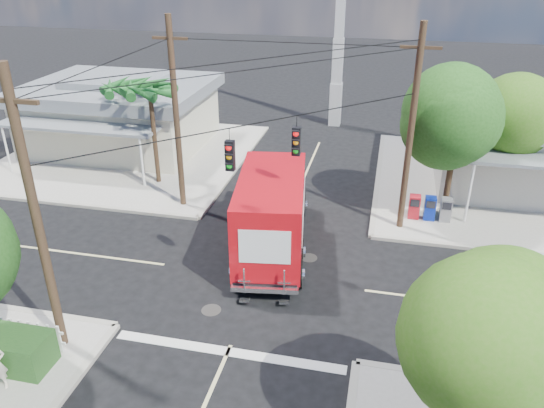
% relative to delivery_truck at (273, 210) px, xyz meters
% --- Properties ---
extents(ground, '(120.00, 120.00, 0.00)m').
position_rel_delivery_truck_xyz_m(ground, '(0.03, -2.26, -1.79)').
color(ground, black).
rests_on(ground, ground).
extents(sidewalk_ne, '(14.12, 14.12, 0.14)m').
position_rel_delivery_truck_xyz_m(sidewalk_ne, '(10.91, 8.62, -1.72)').
color(sidewalk_ne, '#A39E93').
rests_on(sidewalk_ne, ground).
extents(sidewalk_nw, '(14.12, 14.12, 0.14)m').
position_rel_delivery_truck_xyz_m(sidewalk_nw, '(-10.84, 8.62, -1.72)').
color(sidewalk_nw, '#A39E93').
rests_on(sidewalk_nw, ground).
extents(road_markings, '(32.00, 32.00, 0.01)m').
position_rel_delivery_truck_xyz_m(road_markings, '(0.03, -3.73, -1.78)').
color(road_markings, beige).
rests_on(road_markings, ground).
extents(building_nw, '(10.80, 10.20, 4.30)m').
position_rel_delivery_truck_xyz_m(building_nw, '(-11.97, 10.21, 0.43)').
color(building_nw, beige).
rests_on(building_nw, sidewalk_nw).
extents(radio_tower, '(0.80, 0.80, 17.00)m').
position_rel_delivery_truck_xyz_m(radio_tower, '(0.53, 17.74, 3.85)').
color(radio_tower, silver).
rests_on(radio_tower, ground).
extents(tree_ne_front, '(4.21, 4.14, 6.66)m').
position_rel_delivery_truck_xyz_m(tree_ne_front, '(7.24, 4.50, 2.98)').
color(tree_ne_front, '#422D1C').
rests_on(tree_ne_front, sidewalk_ne).
extents(tree_ne_back, '(3.77, 3.66, 5.82)m').
position_rel_delivery_truck_xyz_m(tree_ne_back, '(9.84, 6.70, 2.40)').
color(tree_ne_back, '#422D1C').
rests_on(tree_ne_back, sidewalk_ne).
extents(tree_se, '(3.67, 3.54, 5.62)m').
position_rel_delivery_truck_xyz_m(tree_se, '(7.04, -9.50, 2.25)').
color(tree_se, '#422D1C').
rests_on(tree_se, sidewalk_se).
extents(palm_nw_front, '(3.01, 3.08, 5.59)m').
position_rel_delivery_truck_xyz_m(palm_nw_front, '(-7.47, 5.24, 3.25)').
color(palm_nw_front, '#422D1C').
rests_on(palm_nw_front, sidewalk_nw).
extents(palm_nw_back, '(3.01, 3.08, 5.19)m').
position_rel_delivery_truck_xyz_m(palm_nw_back, '(-9.47, 6.74, 2.88)').
color(palm_nw_back, '#422D1C').
rests_on(palm_nw_back, sidewalk_nw).
extents(utility_poles, '(12.00, 10.68, 9.00)m').
position_rel_delivery_truck_xyz_m(utility_poles, '(-1.55, -0.65, 2.89)').
color(utility_poles, '#473321').
rests_on(utility_poles, ground).
extents(vending_boxes, '(1.90, 0.50, 1.10)m').
position_rel_delivery_truck_xyz_m(vending_boxes, '(6.53, 3.94, -1.10)').
color(vending_boxes, '#AF131F').
rests_on(vending_boxes, sidewalk_ne).
extents(delivery_truck, '(3.63, 8.39, 3.52)m').
position_rel_delivery_truck_xyz_m(delivery_truck, '(0.00, 0.00, 0.00)').
color(delivery_truck, black).
rests_on(delivery_truck, ground).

